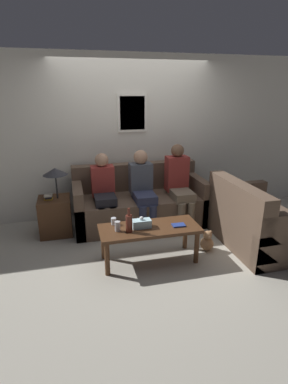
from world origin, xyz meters
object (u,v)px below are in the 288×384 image
couch_main (139,203)px  person_right (179,182)px  teddy_bear (207,242)px  person_left (104,190)px  wine_bottle (129,223)px  coffee_table (149,232)px  person_middle (143,187)px  couch_side (256,223)px  drinking_glass (114,221)px

couch_main → person_right: 0.73m
teddy_bear → person_left: bearing=142.2°
wine_bottle → coffee_table: bearing=13.8°
wine_bottle → person_right: 1.45m
coffee_table → person_right: (0.74, 0.98, 0.29)m
couch_main → person_middle: size_ratio=1.71×
person_right → couch_side: bearing=-49.8°
couch_main → person_right: person_right is taller
couch_side → coffee_table: bearing=91.8°
person_middle → drinking_glass: bearing=-125.4°
coffee_table → teddy_bear: size_ratio=4.37×
person_left → teddy_bear: size_ratio=4.17×
couch_side → person_middle: 1.69m
couch_side → teddy_bear: size_ratio=4.73×
coffee_table → wine_bottle: wine_bottle is taller
drinking_glass → person_middle: size_ratio=0.07×
person_right → teddy_bear: person_right is taller
couch_main → coffee_table: (-0.14, -1.17, 0.07)m
couch_main → coffee_table: 1.18m
couch_main → couch_side: same height
person_left → wine_bottle: bearing=-81.7°
drinking_glass → teddy_bear: 1.29m
person_middle → wine_bottle: bearing=-111.9°
couch_main → teddy_bear: 1.31m
wine_bottle → person_right: size_ratio=0.24×
drinking_glass → coffee_table: bearing=-23.9°
couch_side → person_left: bearing=63.2°
couch_side → person_right: (-0.78, 0.93, 0.36)m
couch_side → wine_bottle: bearing=93.6°
person_middle → person_right: bearing=-0.7°
couch_side → wine_bottle: couch_side is taller
couch_main → couch_side: bearing=-39.1°
coffee_table → wine_bottle: size_ratio=4.08×
wine_bottle → person_right: bearing=46.1°
couch_side → person_middle: size_ratio=1.11×
person_right → drinking_glass: bearing=-145.4°
wine_bottle → couch_main: bearing=71.7°
wine_bottle → person_middle: size_ratio=0.25×
teddy_bear → person_right: bearing=95.1°
couch_main → person_left: 0.67m
drinking_glass → person_right: bearing=34.6°
couch_main → person_middle: bearing=-85.7°
coffee_table → person_middle: bearing=81.0°
person_middle → person_right: person_right is taller
drinking_glass → couch_main: bearing=60.7°
person_middle → person_left: bearing=175.3°
couch_main → couch_side: size_ratio=1.54×
coffee_table → drinking_glass: drinking_glass is taller
couch_main → person_middle: person_middle is taller
couch_side → teddy_bear: (-0.70, 0.02, -0.20)m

